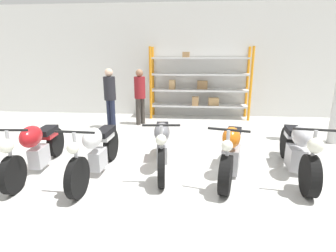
{
  "coord_description": "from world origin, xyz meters",
  "views": [
    {
      "loc": [
        0.41,
        -4.34,
        1.99
      ],
      "look_at": [
        0.0,
        0.4,
        0.7
      ],
      "focal_mm": 28.0,
      "sensor_mm": 36.0,
      "label": 1
    }
  ],
  "objects_px": {
    "motorcycle_red": "(36,147)",
    "person_browsing": "(140,93)",
    "shelving_rack": "(199,83)",
    "motorcycle_white": "(96,150)",
    "motorcycle_grey": "(162,144)",
    "person_near_rack": "(110,94)",
    "motorcycle_orange": "(231,152)",
    "motorcycle_silver": "(298,150)"
  },
  "relations": [
    {
      "from": "motorcycle_white",
      "to": "motorcycle_silver",
      "type": "distance_m",
      "value": 3.39
    },
    {
      "from": "motorcycle_silver",
      "to": "person_near_rack",
      "type": "height_order",
      "value": "person_near_rack"
    },
    {
      "from": "person_browsing",
      "to": "motorcycle_red",
      "type": "bearing_deg",
      "value": 108.5
    },
    {
      "from": "motorcycle_silver",
      "to": "person_near_rack",
      "type": "xyz_separation_m",
      "value": [
        -4.04,
        2.68,
        0.53
      ]
    },
    {
      "from": "motorcycle_white",
      "to": "person_near_rack",
      "type": "relative_size",
      "value": 1.24
    },
    {
      "from": "motorcycle_white",
      "to": "motorcycle_grey",
      "type": "height_order",
      "value": "motorcycle_grey"
    },
    {
      "from": "person_browsing",
      "to": "person_near_rack",
      "type": "height_order",
      "value": "person_near_rack"
    },
    {
      "from": "shelving_rack",
      "to": "motorcycle_white",
      "type": "relative_size",
      "value": 1.55
    },
    {
      "from": "person_near_rack",
      "to": "motorcycle_orange",
      "type": "bearing_deg",
      "value": 82.74
    },
    {
      "from": "motorcycle_red",
      "to": "motorcycle_grey",
      "type": "relative_size",
      "value": 1.04
    },
    {
      "from": "person_browsing",
      "to": "person_near_rack",
      "type": "distance_m",
      "value": 0.88
    },
    {
      "from": "shelving_rack",
      "to": "motorcycle_orange",
      "type": "distance_m",
      "value": 4.35
    },
    {
      "from": "shelving_rack",
      "to": "motorcycle_grey",
      "type": "relative_size",
      "value": 1.6
    },
    {
      "from": "motorcycle_silver",
      "to": "motorcycle_grey",
      "type": "bearing_deg",
      "value": -84.21
    },
    {
      "from": "motorcycle_red",
      "to": "shelving_rack",
      "type": "bearing_deg",
      "value": 142.49
    },
    {
      "from": "shelving_rack",
      "to": "motorcycle_grey",
      "type": "xyz_separation_m",
      "value": [
        -0.76,
        -4.12,
        -0.66
      ]
    },
    {
      "from": "person_near_rack",
      "to": "shelving_rack",
      "type": "bearing_deg",
      "value": 157.46
    },
    {
      "from": "shelving_rack",
      "to": "motorcycle_orange",
      "type": "xyz_separation_m",
      "value": [
        0.44,
        -4.27,
        -0.72
      ]
    },
    {
      "from": "motorcycle_red",
      "to": "person_near_rack",
      "type": "relative_size",
      "value": 1.25
    },
    {
      "from": "shelving_rack",
      "to": "person_near_rack",
      "type": "distance_m",
      "value": 2.9
    },
    {
      "from": "shelving_rack",
      "to": "motorcycle_grey",
      "type": "bearing_deg",
      "value": -100.38
    },
    {
      "from": "shelving_rack",
      "to": "motorcycle_orange",
      "type": "height_order",
      "value": "shelving_rack"
    },
    {
      "from": "motorcycle_orange",
      "to": "person_near_rack",
      "type": "height_order",
      "value": "person_near_rack"
    },
    {
      "from": "motorcycle_red",
      "to": "motorcycle_white",
      "type": "height_order",
      "value": "motorcycle_white"
    },
    {
      "from": "motorcycle_red",
      "to": "person_browsing",
      "type": "relative_size",
      "value": 1.29
    },
    {
      "from": "motorcycle_orange",
      "to": "person_near_rack",
      "type": "xyz_separation_m",
      "value": [
        -2.92,
        2.77,
        0.57
      ]
    },
    {
      "from": "motorcycle_silver",
      "to": "person_near_rack",
      "type": "relative_size",
      "value": 1.28
    },
    {
      "from": "motorcycle_white",
      "to": "shelving_rack",
      "type": "bearing_deg",
      "value": 160.2
    },
    {
      "from": "motorcycle_grey",
      "to": "person_near_rack",
      "type": "bearing_deg",
      "value": -151.85
    },
    {
      "from": "motorcycle_silver",
      "to": "motorcycle_red",
      "type": "bearing_deg",
      "value": -79.27
    },
    {
      "from": "shelving_rack",
      "to": "motorcycle_red",
      "type": "xyz_separation_m",
      "value": [
        -2.91,
        -4.46,
        -0.66
      ]
    },
    {
      "from": "shelving_rack",
      "to": "person_browsing",
      "type": "distance_m",
      "value": 2.02
    },
    {
      "from": "shelving_rack",
      "to": "motorcycle_silver",
      "type": "height_order",
      "value": "shelving_rack"
    },
    {
      "from": "shelving_rack",
      "to": "person_browsing",
      "type": "xyz_separation_m",
      "value": [
        -1.74,
        -1.02,
        -0.18
      ]
    },
    {
      "from": "motorcycle_orange",
      "to": "person_browsing",
      "type": "xyz_separation_m",
      "value": [
        -2.17,
        3.25,
        0.54
      ]
    },
    {
      "from": "motorcycle_red",
      "to": "motorcycle_silver",
      "type": "xyz_separation_m",
      "value": [
        4.47,
        0.28,
        -0.02
      ]
    },
    {
      "from": "motorcycle_white",
      "to": "motorcycle_grey",
      "type": "distance_m",
      "value": 1.13
    },
    {
      "from": "motorcycle_red",
      "to": "person_near_rack",
      "type": "distance_m",
      "value": 3.03
    },
    {
      "from": "motorcycle_red",
      "to": "person_browsing",
      "type": "bearing_deg",
      "value": 156.75
    },
    {
      "from": "motorcycle_red",
      "to": "person_near_rack",
      "type": "xyz_separation_m",
      "value": [
        0.43,
        2.96,
        0.51
      ]
    },
    {
      "from": "shelving_rack",
      "to": "motorcycle_silver",
      "type": "distance_m",
      "value": 4.51
    },
    {
      "from": "shelving_rack",
      "to": "person_near_rack",
      "type": "height_order",
      "value": "shelving_rack"
    }
  ]
}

